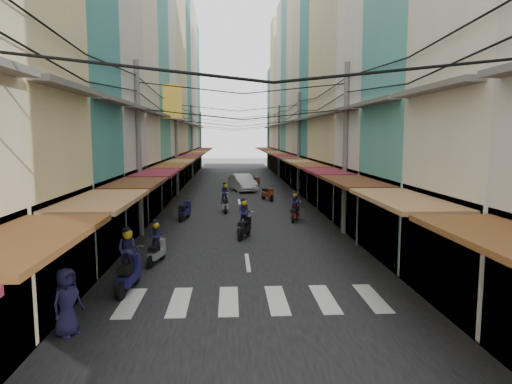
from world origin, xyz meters
name	(u,v)px	position (x,y,z in m)	size (l,w,h in m)	color
ground	(246,250)	(0.00, 0.00, 0.00)	(160.00, 160.00, 0.00)	slate
road	(238,192)	(0.00, 20.00, 0.01)	(10.00, 80.00, 0.02)	black
sidewalk_left	(161,192)	(-6.50, 20.00, 0.03)	(3.00, 80.00, 0.06)	gray
sidewalk_right	(313,191)	(6.50, 20.00, 0.03)	(3.00, 80.00, 0.06)	gray
crosswalk	(253,300)	(0.00, -6.00, 0.03)	(7.55, 2.40, 0.01)	silver
building_row_left	(132,68)	(-7.92, 16.56, 9.78)	(7.80, 67.67, 23.70)	silver
building_row_right	(342,74)	(7.92, 16.45, 9.41)	(7.80, 68.98, 22.59)	teal
utility_poles	(239,110)	(0.00, 15.01, 6.59)	(10.20, 66.13, 8.20)	gray
white_car	(243,191)	(0.43, 20.57, 0.00)	(5.13, 2.01, 1.81)	silver
bicycle	(407,261)	(6.06, -2.12, 0.00)	(0.63, 1.67, 1.15)	black
moving_scooters	(224,217)	(-0.96, 4.80, 0.55)	(7.23, 31.52, 1.99)	black
parked_scooters	(373,253)	(4.58, -2.66, 0.47)	(12.80, 13.94, 0.97)	black
pedestrians	(143,220)	(-4.51, 1.58, 1.04)	(12.92, 22.52, 2.18)	#28202B
market_umbrella	(418,203)	(6.35, -2.25, 2.25)	(2.42, 2.42, 2.55)	#B2B2B7
traffic_sign	(357,194)	(4.78, 0.33, 2.30)	(0.10, 0.69, 3.13)	gray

